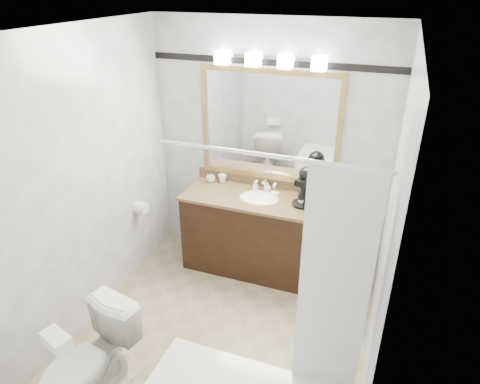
% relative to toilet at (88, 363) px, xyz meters
% --- Properties ---
extents(room, '(2.42, 2.62, 2.52)m').
position_rel_toilet_xyz_m(room, '(0.62, 0.92, 0.88)').
color(room, gray).
rests_on(room, ground).
extents(vanity, '(1.53, 0.58, 0.97)m').
position_rel_toilet_xyz_m(vanity, '(0.62, 1.94, 0.07)').
color(vanity, black).
rests_on(vanity, ground).
extents(mirror, '(1.40, 0.04, 1.10)m').
position_rel_toilet_xyz_m(mirror, '(0.62, 2.20, 1.13)').
color(mirror, '#A3834A').
rests_on(mirror, room).
extents(vanity_light_bar, '(1.02, 0.14, 0.12)m').
position_rel_toilet_xyz_m(vanity_light_bar, '(0.62, 2.15, 1.76)').
color(vanity_light_bar, silver).
rests_on(vanity_light_bar, room).
extents(accent_stripe, '(2.40, 0.01, 0.06)m').
position_rel_toilet_xyz_m(accent_stripe, '(0.62, 2.21, 1.73)').
color(accent_stripe, black).
rests_on(accent_stripe, room).
extents(tp_roll, '(0.11, 0.12, 0.12)m').
position_rel_toilet_xyz_m(tp_roll, '(-0.52, 1.58, 0.33)').
color(tp_roll, white).
rests_on(tp_roll, room).
extents(toilet, '(0.56, 0.80, 0.74)m').
position_rel_toilet_xyz_m(toilet, '(0.00, 0.00, 0.00)').
color(toilet, white).
rests_on(toilet, ground).
extents(tissue_box, '(0.23, 0.17, 0.08)m').
position_rel_toilet_xyz_m(tissue_box, '(0.00, -0.20, 0.41)').
color(tissue_box, white).
rests_on(tissue_box, toilet).
extents(coffee_maker, '(0.20, 0.24, 0.38)m').
position_rel_toilet_xyz_m(coffee_maker, '(1.07, 1.98, 0.67)').
color(coffee_maker, black).
rests_on(coffee_maker, vanity).
extents(cup_left, '(0.10, 0.10, 0.07)m').
position_rel_toilet_xyz_m(cup_left, '(0.03, 2.10, 0.52)').
color(cup_left, white).
rests_on(cup_left, vanity).
extents(cup_right, '(0.11, 0.11, 0.09)m').
position_rel_toilet_xyz_m(cup_right, '(0.15, 2.14, 0.52)').
color(cup_right, white).
rests_on(cup_right, vanity).
extents(soap_bottle_a, '(0.05, 0.05, 0.10)m').
position_rel_toilet_xyz_m(soap_bottle_a, '(0.54, 2.08, 0.53)').
color(soap_bottle_a, white).
rests_on(soap_bottle_a, vanity).
extents(soap_bottle_b, '(0.09, 0.09, 0.10)m').
position_rel_toilet_xyz_m(soap_bottle_b, '(0.66, 2.09, 0.53)').
color(soap_bottle_b, white).
rests_on(soap_bottle_b, vanity).
extents(soap_bar, '(0.10, 0.08, 0.03)m').
position_rel_toilet_xyz_m(soap_bar, '(0.75, 2.05, 0.49)').
color(soap_bar, beige).
rests_on(soap_bar, vanity).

